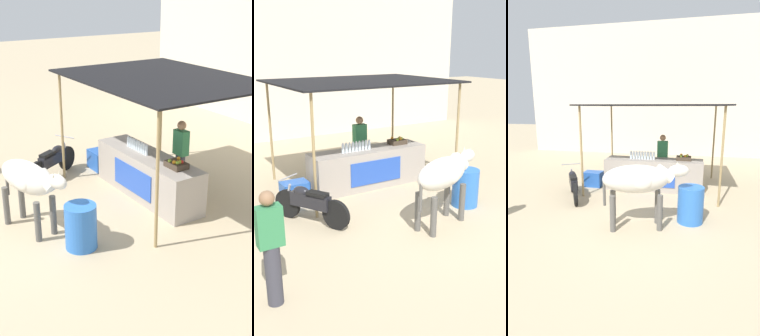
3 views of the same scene
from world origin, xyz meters
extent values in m
plane|color=tan|center=(0.00, 0.00, 0.00)|extent=(60.00, 60.00, 0.00)
cube|color=beige|center=(0.00, 8.62, 3.36)|extent=(16.00, 0.50, 6.72)
cube|color=#9E9389|center=(0.00, 2.20, 0.48)|extent=(3.00, 0.80, 0.96)
cube|color=#264CB2|center=(0.00, 1.79, 0.48)|extent=(1.40, 0.02, 0.58)
cube|color=black|center=(0.00, 2.50, 2.59)|extent=(4.20, 3.20, 0.04)
cylinder|color=#997F51|center=(-1.89, 1.06, 1.30)|extent=(0.06, 0.06, 2.59)
cylinder|color=#997F51|center=(1.89, 1.06, 1.30)|extent=(0.06, 0.06, 2.59)
cylinder|color=#997F51|center=(-1.89, 3.94, 1.30)|extent=(0.06, 0.06, 2.59)
cylinder|color=#997F51|center=(1.89, 3.94, 1.30)|extent=(0.06, 0.06, 2.59)
cylinder|color=silver|center=(-0.71, 2.15, 1.07)|extent=(0.07, 0.07, 0.22)
cylinder|color=white|center=(-0.71, 2.15, 1.19)|extent=(0.04, 0.04, 0.03)
cylinder|color=silver|center=(-0.62, 2.15, 1.07)|extent=(0.07, 0.07, 0.22)
cylinder|color=white|center=(-0.62, 2.15, 1.19)|extent=(0.04, 0.04, 0.03)
cylinder|color=silver|center=(-0.53, 2.15, 1.07)|extent=(0.07, 0.07, 0.22)
cylinder|color=white|center=(-0.53, 2.15, 1.19)|extent=(0.04, 0.04, 0.03)
cylinder|color=silver|center=(-0.44, 2.15, 1.07)|extent=(0.07, 0.07, 0.22)
cylinder|color=white|center=(-0.44, 2.15, 1.19)|extent=(0.04, 0.04, 0.03)
cylinder|color=silver|center=(-0.35, 2.15, 1.07)|extent=(0.07, 0.07, 0.22)
cylinder|color=white|center=(-0.35, 2.15, 1.19)|extent=(0.04, 0.04, 0.03)
cylinder|color=silver|center=(-0.26, 2.15, 1.07)|extent=(0.07, 0.07, 0.22)
cylinder|color=white|center=(-0.26, 2.15, 1.19)|extent=(0.04, 0.04, 0.03)
cylinder|color=silver|center=(-0.17, 2.15, 1.07)|extent=(0.07, 0.07, 0.22)
cylinder|color=white|center=(-0.17, 2.15, 1.19)|extent=(0.04, 0.04, 0.03)
cylinder|color=silver|center=(-0.08, 2.15, 1.07)|extent=(0.07, 0.07, 0.22)
cylinder|color=white|center=(-0.08, 2.15, 1.19)|extent=(0.04, 0.04, 0.03)
cylinder|color=silver|center=(0.01, 2.15, 1.07)|extent=(0.07, 0.07, 0.22)
cylinder|color=white|center=(0.01, 2.15, 1.19)|extent=(0.04, 0.04, 0.03)
cube|color=#3F3326|center=(0.92, 2.25, 1.02)|extent=(0.44, 0.32, 0.12)
sphere|color=#8CB22D|center=(0.84, 2.13, 1.11)|extent=(0.08, 0.08, 0.08)
sphere|color=#B21E19|center=(1.03, 2.30, 1.11)|extent=(0.08, 0.08, 0.08)
sphere|color=orange|center=(0.95, 2.16, 1.11)|extent=(0.08, 0.08, 0.08)
sphere|color=#8CB22D|center=(1.01, 2.20, 1.11)|extent=(0.08, 0.08, 0.08)
sphere|color=#8CB22D|center=(1.01, 2.27, 1.11)|extent=(0.08, 0.08, 0.08)
sphere|color=orange|center=(1.00, 2.22, 1.11)|extent=(0.08, 0.08, 0.08)
sphere|color=orange|center=(0.83, 2.37, 1.11)|extent=(0.08, 0.08, 0.08)
cylinder|color=#383842|center=(0.19, 2.95, 0.44)|extent=(0.22, 0.22, 0.88)
cube|color=#337F4C|center=(0.19, 2.95, 1.16)|extent=(0.34, 0.20, 0.56)
sphere|color=#A87A56|center=(0.19, 2.95, 1.55)|extent=(0.20, 0.20, 0.20)
cube|color=blue|center=(-1.97, 2.10, 0.24)|extent=(0.60, 0.44, 0.48)
cylinder|color=blue|center=(1.18, -0.06, 0.42)|extent=(0.57, 0.57, 0.83)
ellipsoid|color=silver|center=(0.03, -0.58, 1.08)|extent=(1.49, 0.87, 0.60)
cylinder|color=#575551|center=(0.46, -0.27, 0.39)|extent=(0.12, 0.12, 0.78)
cylinder|color=#575551|center=(0.56, -0.62, 0.39)|extent=(0.12, 0.12, 0.78)
cylinder|color=#575551|center=(-0.49, -0.53, 0.39)|extent=(0.12, 0.12, 0.78)
cylinder|color=#575551|center=(-0.39, -0.88, 0.39)|extent=(0.12, 0.12, 0.78)
cylinder|color=silver|center=(0.61, -0.42, 1.19)|extent=(0.50, 0.35, 0.41)
ellipsoid|color=silver|center=(0.90, -0.34, 1.25)|extent=(0.48, 0.33, 0.26)
cone|color=beige|center=(0.86, -0.28, 1.39)|extent=(0.05, 0.05, 0.10)
cone|color=beige|center=(0.90, -0.41, 1.39)|extent=(0.05, 0.05, 0.10)
cylinder|color=#575551|center=(-0.61, -0.75, 0.81)|extent=(0.06, 0.06, 0.60)
ellipsoid|color=silver|center=(0.19, -0.76, 1.08)|extent=(0.45, 0.21, 0.32)
cylinder|color=black|center=(-2.39, 1.38, 0.30)|extent=(0.37, 0.56, 0.60)
cylinder|color=black|center=(-1.79, 0.34, 0.30)|extent=(0.37, 0.56, 0.60)
cube|color=black|center=(-2.09, 0.86, 0.48)|extent=(0.61, 0.87, 0.28)
ellipsoid|color=black|center=(-2.20, 1.05, 0.64)|extent=(0.35, 0.41, 0.20)
cube|color=black|center=(-2.00, 0.70, 0.64)|extent=(0.38, 0.47, 0.10)
cylinder|color=#99999E|center=(-2.37, 1.33, 0.88)|extent=(0.49, 0.30, 0.03)
cylinder|color=#99999E|center=(-2.38, 1.36, 0.50)|extent=(0.14, 0.20, 0.49)
camera|label=1|loc=(7.76, -3.30, 4.44)|focal=50.00mm
camera|label=2|loc=(-4.72, -6.01, 3.38)|focal=42.00mm
camera|label=3|loc=(1.14, -5.72, 2.54)|focal=28.00mm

